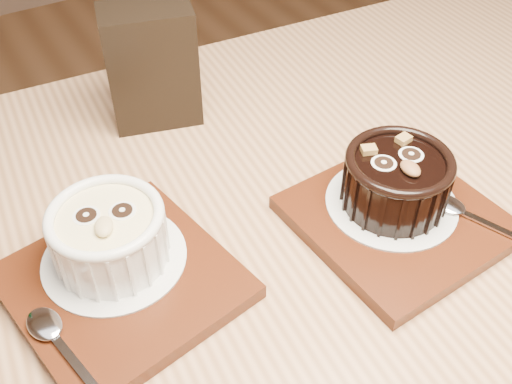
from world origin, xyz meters
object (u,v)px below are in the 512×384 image
tray_left (123,283)px  condiment_stand (152,66)px  ramekin_dark (397,178)px  ramekin_white (109,233)px  table (276,318)px  tray_right (397,219)px

tray_left → condiment_stand: (0.13, 0.22, 0.06)m
tray_left → ramekin_dark: bearing=-10.4°
ramekin_white → tray_left: bearing=-76.9°
tray_left → ramekin_white: ramekin_white is taller
ramekin_white → condiment_stand: condiment_stand is taller
condiment_stand → ramekin_dark: bearing=-64.1°
table → ramekin_white: ramekin_white is taller
table → tray_right: size_ratio=6.99×
tray_left → tray_right: same height
tray_right → condiment_stand: 0.32m
ramekin_white → condiment_stand: 0.24m
ramekin_white → condiment_stand: bearing=76.7°
ramekin_dark → condiment_stand: size_ratio=0.73×
table → tray_left: (-0.13, 0.04, 0.10)m
table → ramekin_white: 0.20m
tray_left → condiment_stand: size_ratio=1.29×
tray_left → ramekin_dark: size_ratio=1.75×
ramekin_dark → tray_left: bearing=176.1°
table → condiment_stand: 0.31m
table → condiment_stand: bearing=90.5°
ramekin_dark → table: bearing=-175.6°
ramekin_dark → tray_right: bearing=-97.4°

